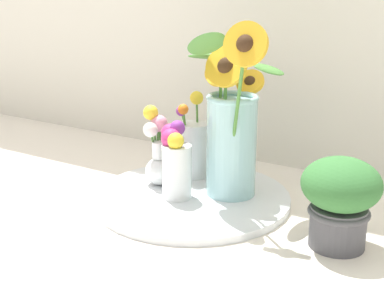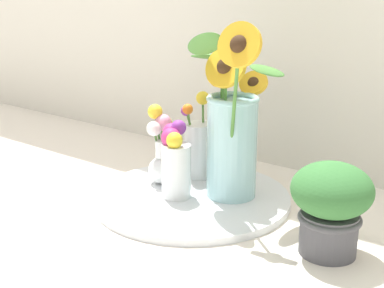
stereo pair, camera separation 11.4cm
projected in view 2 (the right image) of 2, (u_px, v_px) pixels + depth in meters
name	position (u px, v px, depth m)	size (l,w,h in m)	color
ground_plane	(171.00, 207.00, 1.15)	(6.00, 6.00, 0.00)	silver
serving_tray	(192.00, 198.00, 1.18)	(0.43, 0.43, 0.02)	silver
mason_jar_sunflowers	(232.00, 131.00, 1.13)	(0.25, 0.23, 0.39)	#9ED1D6
vase_small_center	(176.00, 162.00, 1.15)	(0.07, 0.08, 0.16)	white
vase_bulb_right	(162.00, 148.00, 1.22)	(0.11, 0.08, 0.18)	white
vase_small_back	(199.00, 146.00, 1.27)	(0.07, 0.08, 0.20)	white
potted_plant	(331.00, 203.00, 0.93)	(0.14, 0.14, 0.17)	#4C4C51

